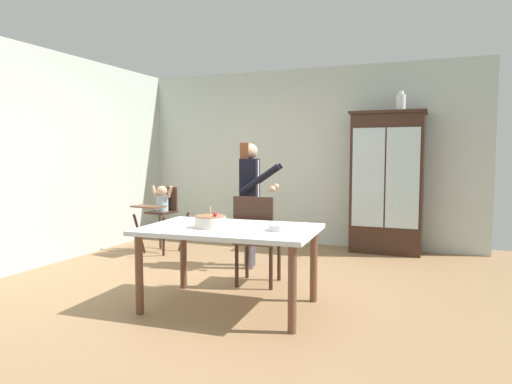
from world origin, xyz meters
The scene contains 11 objects.
ground_plane centered at (0.00, 0.00, 0.00)m, with size 6.24×6.24×0.00m, color #93704C.
wall_back centered at (0.00, 2.63, 1.35)m, with size 5.32×0.06×2.70m, color beige.
wall_left centered at (-2.63, 0.00, 1.35)m, with size 0.06×5.32×2.70m, color beige.
china_cabinet centered at (1.28, 2.37, 1.00)m, with size 1.03×0.48×1.99m.
ceramic_vase centered at (1.44, 2.37, 2.11)m, with size 0.13×0.13×0.27m.
high_chair_with_toddler centered at (-1.68, 1.22, 0.65)m, with size 0.64×0.74×0.95m.
adult_person centered at (-0.18, 0.88, 0.97)m, with size 0.58×0.57×1.53m.
dining_table centered at (0.23, -0.60, 0.65)m, with size 1.60×1.08×0.74m.
birthday_cake centered at (0.08, -0.69, 0.79)m, with size 0.28×0.28×0.19m.
serving_bowl centered at (0.69, -0.62, 0.77)m, with size 0.18×0.18×0.06m, color silver.
dining_chair_far_side centered at (0.19, 0.12, 0.56)m, with size 0.48×0.48×0.96m.
Camera 1 is at (1.97, -4.37, 1.40)m, focal length 32.62 mm.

